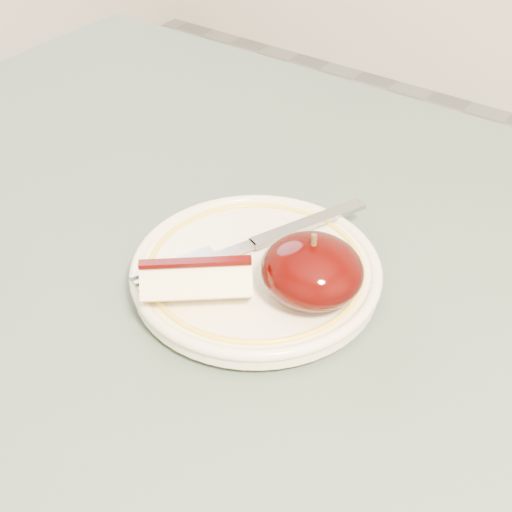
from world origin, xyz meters
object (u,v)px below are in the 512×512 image
Objects in this scene: table at (141,421)px; plate at (256,271)px; apple_half at (312,270)px; fork at (251,245)px.

plate is at bearing 68.93° from table.
table is 12.52× the size of apple_half.
table is at bearing -132.41° from apple_half.
plate is at bearing -110.39° from fork.
plate is (0.04, 0.10, 0.10)m from table.
apple_half is at bearing -82.03° from fork.
fork is at bearing 78.33° from table.
apple_half reaches higher than fork.
apple_half is (0.05, -0.00, 0.03)m from plate.
apple_half reaches higher than plate.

